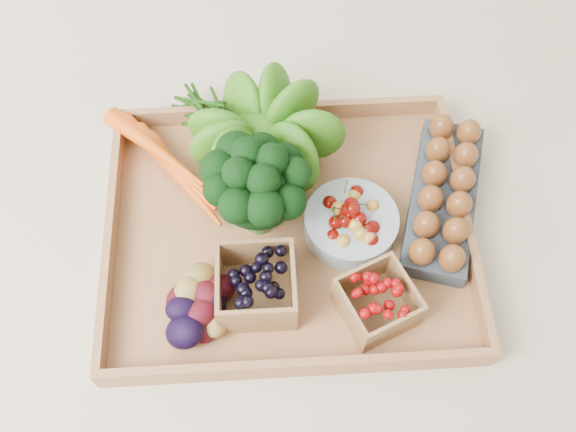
{
  "coord_description": "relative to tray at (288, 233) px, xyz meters",
  "views": [
    {
      "loc": [
        -0.03,
        -0.47,
        0.89
      ],
      "look_at": [
        0.0,
        0.0,
        0.06
      ],
      "focal_mm": 40.0,
      "sensor_mm": 36.0,
      "label": 1
    }
  ],
  "objects": [
    {
      "name": "punnet_raspberry",
      "position": [
        0.12,
        -0.14,
        0.04
      ],
      "size": [
        0.13,
        0.13,
        0.07
      ],
      "primitive_type": "cube",
      "rotation": [
        0.0,
        0.0,
        0.41
      ],
      "color": "#7C0506",
      "rests_on": "tray"
    },
    {
      "name": "broccoli",
      "position": [
        -0.04,
        0.02,
        0.07
      ],
      "size": [
        0.16,
        0.16,
        0.13
      ],
      "primitive_type": null,
      "color": "black",
      "rests_on": "tray"
    },
    {
      "name": "carrots",
      "position": [
        -0.19,
        0.12,
        0.03
      ],
      "size": [
        0.22,
        0.16,
        0.05
      ],
      "primitive_type": null,
      "color": "#EB510D",
      "rests_on": "tray"
    },
    {
      "name": "potatoes",
      "position": [
        -0.14,
        -0.12,
        0.04
      ],
      "size": [
        0.13,
        0.13,
        0.07
      ],
      "primitive_type": null,
      "color": "#36080F",
      "rests_on": "tray"
    },
    {
      "name": "tray",
      "position": [
        0.0,
        0.0,
        0.0
      ],
      "size": [
        0.55,
        0.45,
        0.01
      ],
      "primitive_type": "cube",
      "color": "#A67045",
      "rests_on": "ground"
    },
    {
      "name": "ground",
      "position": [
        0.0,
        0.0,
        -0.01
      ],
      "size": [
        4.0,
        4.0,
        0.0
      ],
      "primitive_type": "plane",
      "color": "beige",
      "rests_on": "ground"
    },
    {
      "name": "egg_carton",
      "position": [
        0.24,
        0.03,
        0.02
      ],
      "size": [
        0.17,
        0.29,
        0.03
      ],
      "primitive_type": "cube",
      "rotation": [
        0.0,
        0.0,
        -0.3
      ],
      "color": "#353D44",
      "rests_on": "tray"
    },
    {
      "name": "punnet_blackberry",
      "position": [
        -0.05,
        -0.11,
        0.05
      ],
      "size": [
        0.11,
        0.11,
        0.08
      ],
      "primitive_type": "cube",
      "rotation": [
        0.0,
        0.0,
        -0.0
      ],
      "color": "black",
      "rests_on": "tray"
    },
    {
      "name": "lettuce",
      "position": [
        -0.03,
        0.14,
        0.09
      ],
      "size": [
        0.16,
        0.16,
        0.16
      ],
      "primitive_type": "sphere",
      "color": "#1B5B0E",
      "rests_on": "tray"
    },
    {
      "name": "cherry_bowl",
      "position": [
        0.1,
        -0.0,
        0.03
      ],
      "size": [
        0.14,
        0.14,
        0.04
      ],
      "primitive_type": "cylinder",
      "color": "#8C9EA5",
      "rests_on": "tray"
    }
  ]
}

